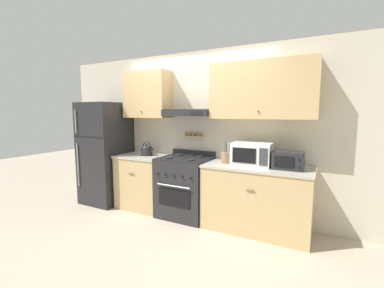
{
  "coord_description": "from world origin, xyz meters",
  "views": [
    {
      "loc": [
        1.88,
        -3.05,
        1.6
      ],
      "look_at": [
        0.15,
        0.26,
        1.14
      ],
      "focal_mm": 24.0,
      "sensor_mm": 36.0,
      "label": 1
    }
  ],
  "objects_px": {
    "stove_range": "(185,187)",
    "utensil_crock": "(226,157)",
    "microwave": "(252,154)",
    "tea_kettle": "(147,150)",
    "refrigerator": "(106,153)",
    "toaster_oven": "(288,160)"
  },
  "relations": [
    {
      "from": "refrigerator",
      "to": "utensil_crock",
      "type": "bearing_deg",
      "value": 2.13
    },
    {
      "from": "stove_range",
      "to": "toaster_oven",
      "type": "relative_size",
      "value": 2.74
    },
    {
      "from": "tea_kettle",
      "to": "utensil_crock",
      "type": "distance_m",
      "value": 1.39
    },
    {
      "from": "refrigerator",
      "to": "tea_kettle",
      "type": "distance_m",
      "value": 0.86
    },
    {
      "from": "refrigerator",
      "to": "microwave",
      "type": "bearing_deg",
      "value": 2.22
    },
    {
      "from": "tea_kettle",
      "to": "microwave",
      "type": "relative_size",
      "value": 0.46
    },
    {
      "from": "refrigerator",
      "to": "toaster_oven",
      "type": "distance_m",
      "value": 3.08
    },
    {
      "from": "microwave",
      "to": "tea_kettle",
      "type": "bearing_deg",
      "value": -179.42
    },
    {
      "from": "stove_range",
      "to": "tea_kettle",
      "type": "bearing_deg",
      "value": 177.85
    },
    {
      "from": "refrigerator",
      "to": "utensil_crock",
      "type": "xyz_separation_m",
      "value": [
        2.24,
        0.08,
        0.09
      ]
    },
    {
      "from": "refrigerator",
      "to": "tea_kettle",
      "type": "bearing_deg",
      "value": 5.57
    },
    {
      "from": "tea_kettle",
      "to": "toaster_oven",
      "type": "xyz_separation_m",
      "value": [
        2.22,
        -0.0,
        0.02
      ]
    },
    {
      "from": "microwave",
      "to": "utensil_crock",
      "type": "distance_m",
      "value": 0.38
    },
    {
      "from": "stove_range",
      "to": "refrigerator",
      "type": "relative_size",
      "value": 0.56
    },
    {
      "from": "utensil_crock",
      "to": "microwave",
      "type": "bearing_deg",
      "value": 2.76
    },
    {
      "from": "stove_range",
      "to": "tea_kettle",
      "type": "distance_m",
      "value": 0.9
    },
    {
      "from": "refrigerator",
      "to": "tea_kettle",
      "type": "height_order",
      "value": "refrigerator"
    },
    {
      "from": "microwave",
      "to": "utensil_crock",
      "type": "bearing_deg",
      "value": -177.24
    },
    {
      "from": "stove_range",
      "to": "toaster_oven",
      "type": "bearing_deg",
      "value": 1.0
    },
    {
      "from": "microwave",
      "to": "toaster_oven",
      "type": "distance_m",
      "value": 0.47
    },
    {
      "from": "toaster_oven",
      "to": "microwave",
      "type": "bearing_deg",
      "value": 177.6
    },
    {
      "from": "stove_range",
      "to": "utensil_crock",
      "type": "relative_size",
      "value": 3.22
    }
  ]
}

